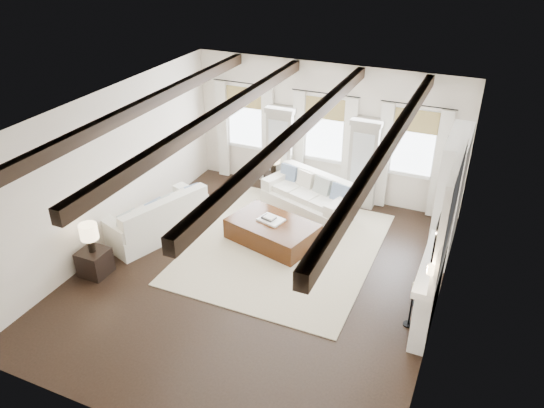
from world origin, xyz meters
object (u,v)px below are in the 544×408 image
at_px(sofa_left, 158,219).
at_px(ottoman, 272,232).
at_px(side_table_back, 273,183).
at_px(sofa_back, 310,198).
at_px(side_table_front, 95,262).

distance_m(sofa_left, ottoman, 2.45).
height_order(ottoman, side_table_back, side_table_back).
distance_m(sofa_left, side_table_back, 3.14).
relative_size(sofa_back, ottoman, 1.30).
xyz_separation_m(sofa_back, sofa_left, (-2.60, -2.25, 0.03)).
relative_size(sofa_left, side_table_front, 4.70).
bearing_deg(side_table_back, side_table_front, -111.84).
xyz_separation_m(sofa_left, ottoman, (2.33, 0.75, -0.16)).
distance_m(side_table_front, side_table_back, 4.77).
bearing_deg(side_table_back, sofa_back, -24.86).
xyz_separation_m(sofa_left, side_table_front, (-0.32, -1.65, -0.13)).
height_order(side_table_front, side_table_back, side_table_back).
distance_m(sofa_left, side_table_front, 1.69).
bearing_deg(side_table_back, sofa_left, -117.73).
relative_size(sofa_back, side_table_back, 4.22).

